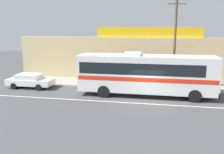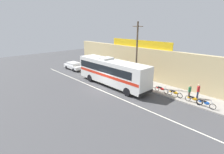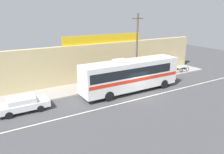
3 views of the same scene
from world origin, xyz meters
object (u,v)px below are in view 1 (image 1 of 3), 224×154
object	(u,v)px
motorcycle_orange	(215,86)
parked_car	(30,80)
pedestrian_by_curb	(146,76)
intercity_bus	(145,73)
utility_pole	(175,43)

from	to	relation	value
motorcycle_orange	parked_car	bearing A→B (deg)	-174.22
motorcycle_orange	pedestrian_by_curb	bearing A→B (deg)	175.42
parked_car	motorcycle_orange	distance (m)	17.73
intercity_bus	motorcycle_orange	xyz separation A→B (m)	(6.35, 2.48, -1.50)
utility_pole	motorcycle_orange	world-z (taller)	utility_pole
parked_car	utility_pole	bearing A→B (deg)	6.25
parked_car	pedestrian_by_curb	distance (m)	11.48
parked_car	pedestrian_by_curb	size ratio (longest dim) A/B	2.65
intercity_bus	utility_pole	size ratio (longest dim) A/B	1.39
intercity_bus	utility_pole	bearing A→B (deg)	41.53
pedestrian_by_curb	motorcycle_orange	bearing A→B (deg)	-4.58
intercity_bus	pedestrian_by_curb	size ratio (longest dim) A/B	6.94
utility_pole	pedestrian_by_curb	distance (m)	4.28
motorcycle_orange	pedestrian_by_curb	xyz separation A→B (m)	(-6.40, 0.51, 0.56)
intercity_bus	parked_car	size ratio (longest dim) A/B	2.62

